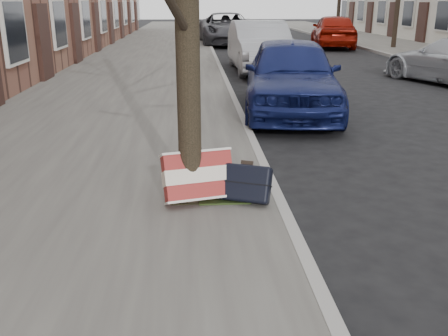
{
  "coord_description": "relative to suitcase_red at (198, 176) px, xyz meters",
  "views": [
    {
      "loc": [
        -2.17,
        -4.1,
        2.17
      ],
      "look_at": [
        -1.86,
        0.8,
        0.52
      ],
      "focal_mm": 40.0,
      "sensor_mm": 36.0,
      "label": 1
    }
  ],
  "objects": [
    {
      "name": "dirt_patch",
      "position": [
        0.13,
        0.31,
        -0.27
      ],
      "size": [
        0.85,
        0.85,
        0.02
      ],
      "primitive_type": "cube",
      "color": "black",
      "rests_on": "near_sidewalk"
    },
    {
      "name": "suitcase_red",
      "position": [
        0.0,
        0.0,
        0.0
      ],
      "size": [
        0.8,
        0.56,
        0.56
      ],
      "primitive_type": "cube",
      "rotation": [
        -0.42,
        0.0,
        0.25
      ],
      "color": "maroon",
      "rests_on": "near_sidewalk"
    },
    {
      "name": "ground",
      "position": [
        2.13,
        -0.89,
        -0.4
      ],
      "size": [
        120.0,
        120.0,
        0.0
      ],
      "primitive_type": "plane",
      "color": "black",
      "rests_on": "ground"
    },
    {
      "name": "suitcase_navy",
      "position": [
        0.5,
        -0.06,
        -0.06
      ],
      "size": [
        0.63,
        0.5,
        0.43
      ],
      "primitive_type": "cube",
      "rotation": [
        -0.42,
        0.0,
        -0.37
      ],
      "color": "black",
      "rests_on": "near_sidewalk"
    },
    {
      "name": "car_near_back",
      "position": [
        1.78,
        21.44,
        0.4
      ],
      "size": [
        2.89,
        5.85,
        1.6
      ],
      "primitive_type": "imported",
      "rotation": [
        0.0,
        0.0,
        0.04
      ],
      "color": "#35353A",
      "rests_on": "ground"
    },
    {
      "name": "near_sidewalk",
      "position": [
        -1.57,
        14.11,
        -0.34
      ],
      "size": [
        5.0,
        70.0,
        0.12
      ],
      "primitive_type": "cube",
      "color": "slate",
      "rests_on": "ground"
    },
    {
      "name": "car_near_mid",
      "position": [
        2.14,
        11.19,
        0.38
      ],
      "size": [
        1.76,
        4.79,
        1.57
      ],
      "primitive_type": "imported",
      "rotation": [
        0.0,
        0.0,
        0.02
      ],
      "color": "#9A9CA2",
      "rests_on": "ground"
    },
    {
      "name": "car_far_back",
      "position": [
        6.77,
        19.36,
        0.4
      ],
      "size": [
        2.63,
        4.94,
        1.6
      ],
      "primitive_type": "imported",
      "rotation": [
        0.0,
        0.0,
        2.98
      ],
      "color": "maroon",
      "rests_on": "ground"
    },
    {
      "name": "car_near_front",
      "position": [
        1.92,
        4.9,
        0.36
      ],
      "size": [
        2.32,
        4.62,
        1.51
      ],
      "primitive_type": "imported",
      "rotation": [
        0.0,
        0.0,
        -0.12
      ],
      "color": "#121A50",
      "rests_on": "ground"
    }
  ]
}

